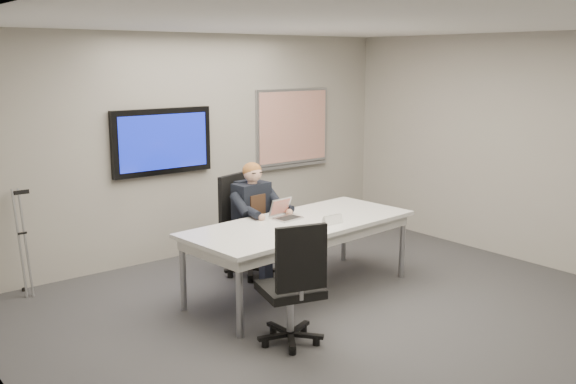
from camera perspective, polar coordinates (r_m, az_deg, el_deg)
floor at (r=6.29m, az=6.50°, el=-11.58°), size 6.00×6.00×0.02m
ceiling at (r=5.79m, az=7.16°, el=14.80°), size 6.00×6.00×0.02m
wall_back at (r=8.24m, az=-8.16°, el=4.08°), size 6.00×0.02×2.80m
wall_left at (r=4.35m, az=-22.41°, el=-3.59°), size 0.02×6.00×2.80m
wall_right at (r=8.26m, az=21.70°, el=3.39°), size 0.02×6.00×2.80m
conference_table at (r=6.82m, az=1.10°, el=-3.40°), size 2.65×1.28×0.79m
tv_display at (r=7.94m, az=-11.10°, el=4.43°), size 1.30×0.09×0.80m
whiteboard at (r=9.08m, az=0.42°, el=5.73°), size 1.25×0.08×1.10m
office_chair_far at (r=7.50m, az=-3.70°, el=-4.66°), size 0.71×0.71×1.17m
office_chair_near at (r=5.70m, az=0.39°, el=-10.17°), size 0.67×0.67×1.14m
seated_person at (r=7.26m, az=-2.43°, el=-3.76°), size 0.44×0.75×1.34m
crutch at (r=7.36m, az=-22.54°, el=-4.02°), size 0.25×0.55×1.23m
laptop at (r=6.94m, az=-0.30°, el=-1.91°), size 0.32×0.31×0.21m
name_tent at (r=6.72m, az=3.96°, el=-2.43°), size 0.24×0.07×0.10m
pen at (r=6.43m, az=2.79°, el=-3.47°), size 0.06×0.13×0.01m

